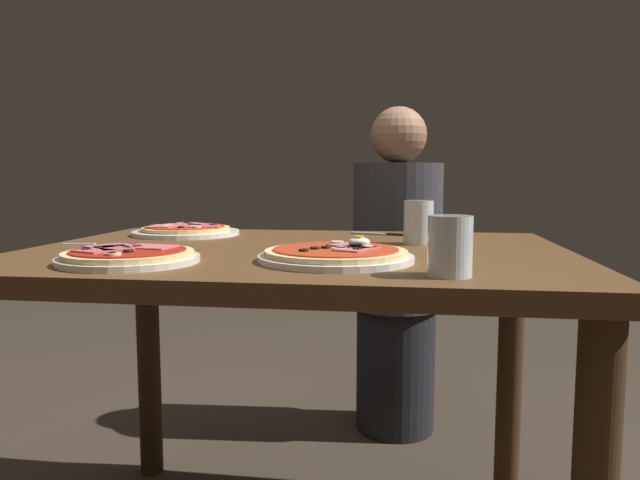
% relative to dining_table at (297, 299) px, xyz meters
% --- Properties ---
extents(dining_table, '(1.21, 0.89, 0.77)m').
position_rel_dining_table_xyz_m(dining_table, '(0.00, 0.00, 0.00)').
color(dining_table, brown).
rests_on(dining_table, ground).
extents(pizza_foreground, '(0.30, 0.30, 0.05)m').
position_rel_dining_table_xyz_m(pizza_foreground, '(0.11, -0.19, 0.13)').
color(pizza_foreground, white).
rests_on(pizza_foreground, dining_table).
extents(pizza_across_left, '(0.26, 0.26, 0.03)m').
position_rel_dining_table_xyz_m(pizza_across_left, '(-0.27, -0.27, 0.13)').
color(pizza_across_left, silver).
rests_on(pizza_across_left, dining_table).
extents(pizza_across_right, '(0.29, 0.29, 0.03)m').
position_rel_dining_table_xyz_m(pizza_across_right, '(-0.36, 0.25, 0.13)').
color(pizza_across_right, white).
rests_on(pizza_across_right, dining_table).
extents(water_glass_near, '(0.07, 0.07, 0.10)m').
position_rel_dining_table_xyz_m(water_glass_near, '(0.32, -0.34, 0.16)').
color(water_glass_near, silver).
rests_on(water_glass_near, dining_table).
extents(water_glass_far, '(0.07, 0.07, 0.11)m').
position_rel_dining_table_xyz_m(water_glass_far, '(0.27, 0.12, 0.16)').
color(water_glass_far, silver).
rests_on(water_glass_far, dining_table).
extents(fork, '(0.16, 0.05, 0.00)m').
position_rel_dining_table_xyz_m(fork, '(-0.49, -0.02, 0.12)').
color(fork, silver).
rests_on(fork, dining_table).
extents(knife, '(0.19, 0.08, 0.01)m').
position_rel_dining_table_xyz_m(knife, '(0.20, 0.33, 0.12)').
color(knife, silver).
rests_on(knife, dining_table).
extents(diner_person, '(0.32, 0.32, 1.18)m').
position_rel_dining_table_xyz_m(diner_person, '(0.21, 0.83, -0.09)').
color(diner_person, black).
rests_on(diner_person, ground).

